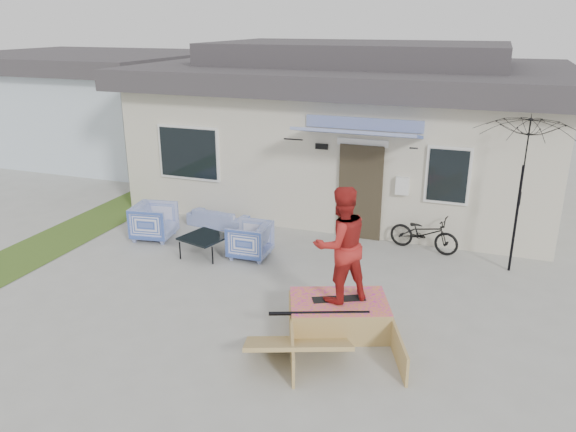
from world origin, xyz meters
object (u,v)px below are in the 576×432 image
(armchair_left, at_px, (154,220))
(skater, at_px, (341,243))
(coffee_table, at_px, (205,246))
(bicycle, at_px, (424,229))
(loveseat, at_px, (218,215))
(armchair_right, at_px, (250,238))
(skateboard, at_px, (339,298))
(skate_ramp, at_px, (339,316))
(patio_umbrella, at_px, (521,184))

(armchair_left, xyz_separation_m, skater, (4.85, -2.35, 1.02))
(coffee_table, relative_size, bicycle, 0.56)
(armchair_left, relative_size, skater, 0.48)
(loveseat, distance_m, armchair_right, 2.01)
(armchair_left, relative_size, armchair_right, 1.08)
(coffee_table, relative_size, skateboard, 1.00)
(skate_ramp, bearing_deg, skater, 90.00)
(loveseat, distance_m, skateboard, 5.25)
(armchair_right, bearing_deg, patio_umbrella, 100.46)
(armchair_right, bearing_deg, skater, 46.97)
(patio_umbrella, bearing_deg, coffee_table, -167.13)
(skateboard, bearing_deg, armchair_right, 112.45)
(armchair_left, height_order, skater, skater)
(armchair_left, distance_m, skateboard, 5.39)
(armchair_right, relative_size, skater, 0.44)
(skateboard, bearing_deg, armchair_left, 127.60)
(bicycle, bearing_deg, patio_umbrella, -93.16)
(bicycle, height_order, skater, skater)
(armchair_left, distance_m, coffee_table, 1.57)
(armchair_right, bearing_deg, loveseat, -136.34)
(skateboard, bearing_deg, bicycle, 50.54)
(loveseat, bearing_deg, coffee_table, 113.67)
(armchair_right, relative_size, patio_umbrella, 0.35)
(coffee_table, xyz_separation_m, bicycle, (4.20, 1.80, 0.27))
(bicycle, relative_size, skateboard, 1.79)
(coffee_table, height_order, patio_umbrella, patio_umbrella)
(armchair_left, relative_size, patio_umbrella, 0.37)
(loveseat, relative_size, armchair_left, 1.65)
(bicycle, distance_m, skateboard, 3.78)
(skateboard, bearing_deg, loveseat, 111.18)
(loveseat, height_order, armchair_right, armchair_right)
(coffee_table, relative_size, skate_ramp, 0.41)
(armchair_right, xyz_separation_m, skater, (2.45, -2.13, 1.05))
(loveseat, xyz_separation_m, skater, (3.88, -3.53, 1.17))
(coffee_table, xyz_separation_m, patio_umbrella, (5.91, 1.35, 1.55))
(armchair_left, height_order, skateboard, armchair_left)
(armchair_right, distance_m, coffee_table, 0.96)
(armchair_right, bearing_deg, skate_ramp, 46.56)
(armchair_right, distance_m, skateboard, 3.25)
(bicycle, height_order, skate_ramp, bicycle)
(patio_umbrella, bearing_deg, skater, -128.23)
(coffee_table, height_order, bicycle, bicycle)
(loveseat, distance_m, patio_umbrella, 6.60)
(patio_umbrella, height_order, skateboard, patio_umbrella)
(bicycle, distance_m, skater, 3.90)
(armchair_left, height_order, coffee_table, armchair_left)
(coffee_table, bearing_deg, loveseat, 107.67)
(coffee_table, bearing_deg, skateboard, -29.31)
(skateboard, xyz_separation_m, skater, (0.00, -0.00, 0.93))
(skateboard, relative_size, skater, 0.45)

